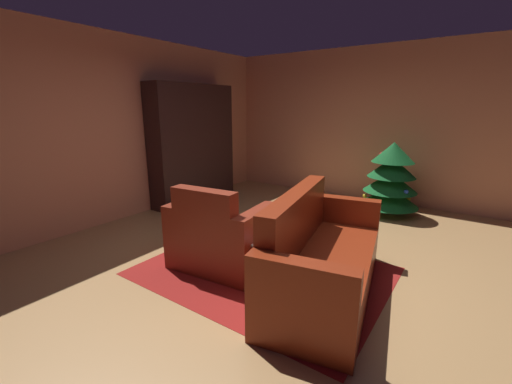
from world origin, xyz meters
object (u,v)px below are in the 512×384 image
Objects in this scene: bookshelf_unit at (198,144)px; decorated_tree at (391,179)px; couch_red at (321,260)px; book_stack_on_table at (278,231)px; bottle_on_table at (280,225)px; armchair_red at (220,238)px; coffee_table at (275,243)px.

decorated_tree is at bearing 19.39° from bookshelf_unit.
couch_red is at bearing -88.96° from decorated_tree.
bookshelf_unit is at bearing 148.45° from book_stack_on_table.
bookshelf_unit is 3.20m from bottle_on_table.
bookshelf_unit reaches higher than decorated_tree.
book_stack_on_table is at bearing -70.87° from bottle_on_table.
bottle_on_table is at bearing -30.36° from bookshelf_unit.
armchair_red is 0.68m from book_stack_on_table.
couch_red is at bearing -27.87° from bookshelf_unit.
bookshelf_unit is 2.93m from armchair_red.
book_stack_on_table is (-0.48, 0.02, 0.18)m from couch_red.
couch_red is 0.48m from coffee_table.
armchair_red is at bearing -109.51° from decorated_tree.
armchair_red reaches higher than book_stack_on_table.
bookshelf_unit is 3.28m from book_stack_on_table.
bookshelf_unit is 3.52× the size of coffee_table.
couch_red is at bearing -2.55° from book_stack_on_table.
couch_red is at bearing 8.58° from armchair_red.
book_stack_on_table is 0.19× the size of decorated_tree.
bookshelf_unit is at bearing 152.13° from couch_red.
couch_red is at bearing -12.93° from bottle_on_table.
decorated_tree reaches higher than book_stack_on_table.
coffee_table is 2.92m from decorated_tree.
bookshelf_unit is 1.93× the size of armchair_red.
couch_red is 2.85m from decorated_tree.
decorated_tree is (0.43, 2.88, 0.20)m from coffee_table.
book_stack_on_table is 1.05× the size of bottle_on_table.
bookshelf_unit is 1.05× the size of couch_red.
armchair_red is at bearing -154.35° from bottle_on_table.
coffee_table is at bearing -98.44° from decorated_tree.
armchair_red is 3.20m from decorated_tree.
bookshelf_unit is 9.19× the size of book_stack_on_table.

